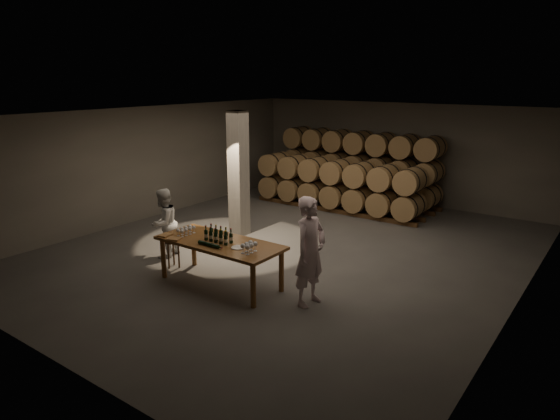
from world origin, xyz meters
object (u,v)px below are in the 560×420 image
Objects in this scene: person_woman at (164,223)px; stool at (173,245)px; person_man at (310,252)px; tasting_table at (220,246)px; bottle_cluster at (218,236)px; plate at (238,248)px; notebook_near at (174,239)px.

stool is at bearing 49.26° from person_woman.
person_woman is (-0.67, 0.35, 0.29)m from stool.
person_man is 1.26× the size of person_woman.
person_man is at bearing 9.01° from tasting_table.
bottle_cluster is 1.52m from stool.
plate is 1.42m from person_man.
bottle_cluster is 0.57m from plate.
person_man is at bearing 75.13° from person_woman.
notebook_near is at bearing -151.84° from bottle_cluster.
bottle_cluster is at bearing 103.89° from person_man.
stool is at bearing 176.00° from bottle_cluster.
stool is (-1.44, 0.08, -0.29)m from tasting_table.
tasting_table is 1.63× the size of person_woman.
notebook_near is (-0.80, -0.43, -0.09)m from bottle_cluster.
tasting_table is at bearing 10.24° from notebook_near.
person_man is at bearing -3.34° from notebook_near.
bottle_cluster is 2.30× the size of notebook_near.
notebook_near is 1.58m from person_woman.
plate reaches higher than tasting_table.
notebook_near is 0.42× the size of stool.
bottle_cluster is at bearing -4.00° from stool.
person_man is (1.91, 0.32, -0.00)m from bottle_cluster.
person_man is (2.71, 0.75, 0.09)m from notebook_near.
plate is at bearing -3.72° from notebook_near.
stool is (-1.44, 0.10, -0.50)m from bottle_cluster.
person_woman reaches higher than tasting_table.
plate is at bearing -4.70° from stool.
bottle_cluster is 0.91m from notebook_near.
plate is 0.17× the size of person_woman.
tasting_table reaches higher than stool.
person_woman is at bearing 152.31° from stool.
notebook_near is 0.92m from stool.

